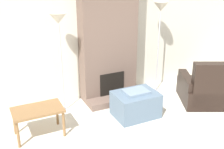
{
  "coord_description": "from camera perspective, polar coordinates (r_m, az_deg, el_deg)",
  "views": [
    {
      "loc": [
        -2.24,
        -2.29,
        2.6
      ],
      "look_at": [
        0.0,
        2.38,
        0.55
      ],
      "focal_mm": 45.0,
      "sensor_mm": 36.0,
      "label": 1
    }
  ],
  "objects": [
    {
      "name": "armchair",
      "position": [
        5.83,
        17.97,
        -3.08
      ],
      "size": [
        1.12,
        1.19,
        0.94
      ],
      "rotation": [
        0.0,
        0.0,
        2.7
      ],
      "color": "black",
      "rests_on": "ground_plane"
    },
    {
      "name": "floor_lamp_right",
      "position": [
        5.76,
        9.8,
        11.9
      ],
      "size": [
        0.3,
        0.3,
        1.91
      ],
      "color": "#ADADB2",
      "rests_on": "ground_plane"
    },
    {
      "name": "fireplace",
      "position": [
        5.49,
        -0.74,
        7.3
      ],
      "size": [
        1.12,
        0.67,
        2.6
      ],
      "color": "brown",
      "rests_on": "ground_plane"
    },
    {
      "name": "floor_lamp_left",
      "position": [
        4.89,
        -10.78,
        9.42
      ],
      "size": [
        0.3,
        0.3,
        1.84
      ],
      "color": "#ADADB2",
      "rests_on": "ground_plane"
    },
    {
      "name": "side_table",
      "position": [
        4.62,
        -14.85,
        -7.45
      ],
      "size": [
        0.78,
        0.48,
        0.48
      ],
      "color": "brown",
      "rests_on": "ground_plane"
    },
    {
      "name": "wall_back",
      "position": [
        5.67,
        -1.69,
        8.33
      ],
      "size": [
        8.37,
        0.06,
        2.6
      ],
      "primitive_type": "cube",
      "color": "beige",
      "rests_on": "ground_plane"
    },
    {
      "name": "ottoman",
      "position": [
        5.12,
        4.82,
        -6.0
      ],
      "size": [
        0.77,
        0.59,
        0.5
      ],
      "color": "slate",
      "rests_on": "ground_plane"
    }
  ]
}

